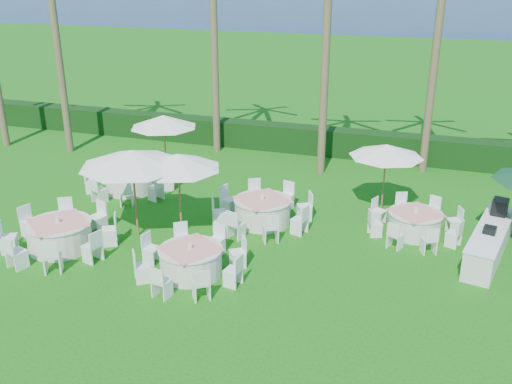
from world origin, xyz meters
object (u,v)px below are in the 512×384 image
at_px(buffet_table, 490,241).
at_px(banquet_table_d, 130,180).
at_px(umbrella_b, 178,161).
at_px(umbrella_d, 386,151).
at_px(banquet_table_a, 60,234).
at_px(banquet_table_b, 191,260).
at_px(umbrella_a, 132,158).
at_px(umbrella_c, 163,121).
at_px(banquet_table_e, 262,210).
at_px(banquet_table_f, 415,223).

bearing_deg(buffet_table, banquet_table_d, 174.01).
bearing_deg(umbrella_b, banquet_table_d, 140.22).
distance_m(umbrella_d, buffet_table, 4.48).
height_order(banquet_table_a, banquet_table_b, banquet_table_a).
distance_m(banquet_table_a, umbrella_a, 3.21).
bearing_deg(umbrella_c, banquet_table_e, -28.15).
relative_size(banquet_table_d, banquet_table_e, 0.98).
distance_m(banquet_table_a, banquet_table_d, 4.93).
distance_m(banquet_table_d, umbrella_a, 4.58).
relative_size(banquet_table_a, banquet_table_b, 1.08).
relative_size(banquet_table_e, umbrella_b, 1.22).
bearing_deg(banquet_table_b, banquet_table_d, 133.43).
distance_m(banquet_table_d, banquet_table_f, 10.64).
height_order(banquet_table_e, umbrella_d, umbrella_d).
bearing_deg(banquet_table_d, umbrella_a, -57.10).
bearing_deg(umbrella_d, banquet_table_d, -174.25).
bearing_deg(banquet_table_f, umbrella_d, 129.29).
relative_size(banquet_table_a, umbrella_a, 1.05).
height_order(banquet_table_f, umbrella_b, umbrella_b).
distance_m(banquet_table_f, umbrella_d, 2.67).
bearing_deg(umbrella_d, buffet_table, -33.88).
distance_m(umbrella_b, buffet_table, 9.66).
relative_size(umbrella_b, buffet_table, 0.68).
relative_size(banquet_table_a, banquet_table_f, 1.17).
bearing_deg(buffet_table, banquet_table_b, -154.88).
xyz_separation_m(banquet_table_f, umbrella_b, (-7.11, -2.40, 2.10)).
xyz_separation_m(banquet_table_b, buffet_table, (8.01, 3.76, 0.08)).
height_order(banquet_table_a, banquet_table_f, banquet_table_a).
bearing_deg(umbrella_a, banquet_table_b, -33.00).
relative_size(banquet_table_b, banquet_table_f, 1.08).
height_order(banquet_table_e, umbrella_b, umbrella_b).
bearing_deg(umbrella_c, banquet_table_b, -58.50).
height_order(banquet_table_f, buffet_table, buffet_table).
distance_m(banquet_table_b, umbrella_c, 7.89).
bearing_deg(banquet_table_f, umbrella_b, -161.35).
bearing_deg(banquet_table_f, banquet_table_a, -156.87).
relative_size(banquet_table_d, umbrella_a, 1.01).
relative_size(banquet_table_f, umbrella_b, 1.07).
relative_size(banquet_table_e, banquet_table_f, 1.14).
bearing_deg(umbrella_d, umbrella_c, 177.04).
bearing_deg(umbrella_a, banquet_table_f, 18.71).
bearing_deg(umbrella_c, banquet_table_d, -121.47).
bearing_deg(umbrella_d, umbrella_a, -149.04).
bearing_deg(umbrella_b, umbrella_d, 33.31).
bearing_deg(banquet_table_a, banquet_table_f, 23.13).
bearing_deg(umbrella_b, banquet_table_b, -58.88).
bearing_deg(banquet_table_f, umbrella_a, -161.29).
height_order(banquet_table_a, banquet_table_e, banquet_table_a).
relative_size(umbrella_a, umbrella_d, 1.29).
xyz_separation_m(banquet_table_e, umbrella_a, (-3.51, -2.18, 2.17)).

